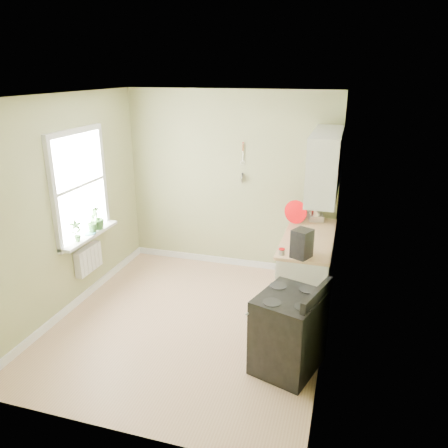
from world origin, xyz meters
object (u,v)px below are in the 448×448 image
(stove, at_px, (289,332))
(kettle, at_px, (298,211))
(stand_mixer, at_px, (316,207))
(coffee_maker, at_px, (302,244))

(stove, bearing_deg, kettle, 95.57)
(stand_mixer, xyz_separation_m, kettle, (-0.25, -0.02, -0.08))
(kettle, xyz_separation_m, coffee_maker, (0.21, -1.42, 0.06))
(coffee_maker, bearing_deg, kettle, 98.61)
(stand_mixer, height_order, coffee_maker, stand_mixer)
(stand_mixer, relative_size, coffee_maker, 1.22)
(coffee_maker, bearing_deg, stove, -89.75)
(stove, height_order, stand_mixer, stand_mixer)
(stove, height_order, coffee_maker, coffee_maker)
(stand_mixer, relative_size, kettle, 2.14)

